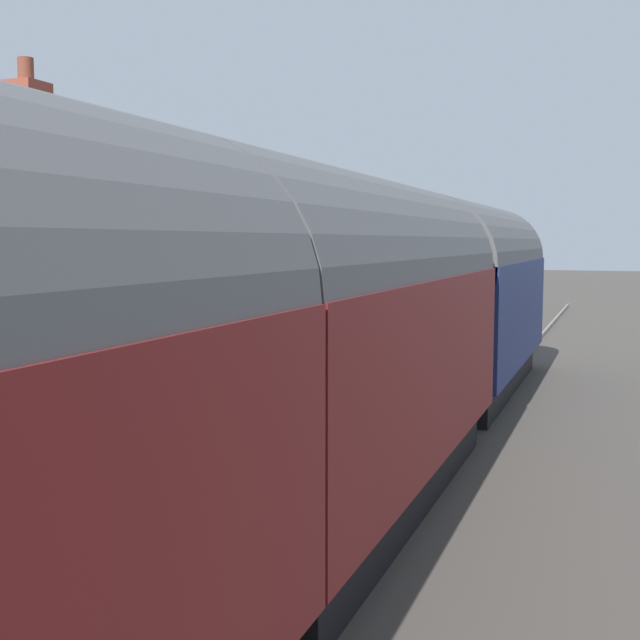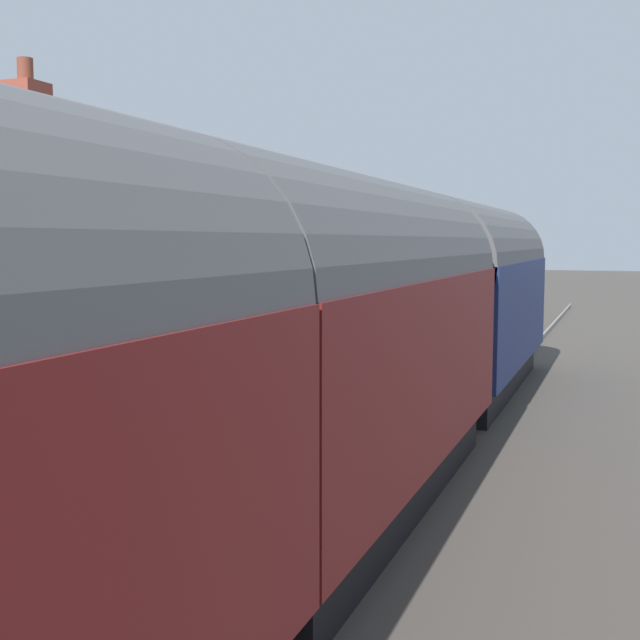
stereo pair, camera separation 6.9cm
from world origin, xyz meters
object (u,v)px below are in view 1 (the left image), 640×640
planter_edge_near (438,300)px  tree_behind_building (112,224)px  planter_by_door (259,331)px  station_sign_board (416,287)px  station_building (106,300)px  bench_by_lamp (409,301)px  bench_near_building (354,313)px  bench_platform_end (316,324)px  planter_edge_far (247,327)px  train (351,334)px  planter_corner_building (356,297)px  planter_under_sign (79,431)px

planter_edge_near → tree_behind_building: size_ratio=0.16×
planter_by_door → planter_edge_near: bearing=-14.6°
planter_by_door → station_sign_board: bearing=-25.5°
station_building → bench_by_lamp: 15.82m
planter_edge_near → bench_near_building: bearing=169.4°
station_building → bench_near_building: bearing=-7.2°
bench_platform_end → tree_behind_building: bearing=73.7°
bench_platform_end → tree_behind_building: size_ratio=0.25×
bench_near_building → planter_by_door: 3.90m
bench_by_lamp → bench_near_building: bearing=177.5°
planter_edge_far → planter_edge_near: bearing=-19.7°
train → planter_by_door: size_ratio=25.56×
planter_by_door → planter_corner_building: bearing=5.1°
bench_by_lamp → tree_behind_building: bearing=128.8°
planter_edge_far → planter_corner_building: size_ratio=1.18×
station_building → station_sign_board: bearing=-12.1°
bench_by_lamp → tree_behind_building: (-6.42, 7.99, 2.68)m
planter_edge_near → planter_under_sign: 20.60m
station_building → planter_edge_near: size_ratio=6.58×
bench_platform_end → station_sign_board: station_sign_board is taller
bench_by_lamp → bench_platform_end: bearing=178.8°
planter_edge_near → tree_behind_building: bearing=128.5°
tree_behind_building → bench_platform_end: bearing=-106.3°
planter_under_sign → bench_platform_end: bearing=6.5°
planter_corner_building → tree_behind_building: size_ratio=0.15×
bench_platform_end → bench_by_lamp: bearing=-1.2°
planter_edge_near → planter_by_door: (-9.76, 2.54, -0.20)m
train → station_building: bearing=69.6°
planter_edge_far → planter_edge_near: (9.05, -3.25, 0.19)m
planter_edge_far → planter_under_sign: planter_under_sign is taller
planter_by_door → tree_behind_building: 7.48m
bench_near_building → tree_behind_building: tree_behind_building is taller
bench_by_lamp → station_sign_board: bearing=-162.0°
bench_near_building → planter_edge_far: bearing=144.4°
planter_corner_building → train: bearing=-161.9°
bench_platform_end → planter_edge_near: size_ratio=1.51×
bench_near_building → station_sign_board: (2.08, -1.34, 0.71)m
bench_near_building → planter_edge_near: size_ratio=1.51×
planter_corner_building → station_sign_board: station_sign_board is taller
bench_near_building → planter_under_sign: (-14.48, -1.34, -0.13)m
planter_edge_far → tree_behind_building: (1.97, 5.65, 2.86)m
station_building → planter_by_door: (6.60, 0.09, -1.27)m
bench_by_lamp → tree_behind_building: size_ratio=0.25×
station_building → planter_under_sign: 5.13m
station_building → planter_edge_near: bearing=-8.5°
station_building → bench_near_building: (10.25, -1.30, -1.07)m
planter_edge_far → planter_by_door: size_ratio=1.01×
bench_platform_end → bench_by_lamp: size_ratio=0.99×
bench_platform_end → planter_under_sign: bearing=-173.5°
train → bench_platform_end: train is taller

